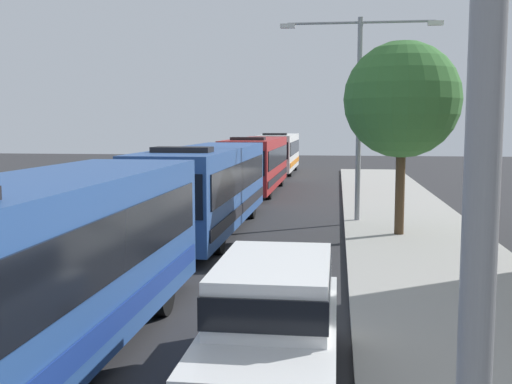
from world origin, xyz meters
The scene contains 7 objects.
bus_lead centered at (-1.30, 12.10, 1.69)m, with size 2.58×10.45×3.21m.
bus_second_in_line centered at (-1.30, 24.78, 1.69)m, with size 2.58×12.33×3.21m.
bus_middle centered at (-1.30, 38.34, 1.69)m, with size 2.58×11.71×3.21m.
bus_fourth_in_line centered at (-1.30, 51.99, 1.69)m, with size 2.58×10.57×3.21m.
white_suv centered at (2.40, 11.82, 1.03)m, with size 1.86×5.04×1.90m.
streetlamp_mid centered at (4.10, 27.37, 4.96)m, with size 6.10×0.28×7.76m.
roadside_tree centered at (5.42, 24.38, 4.69)m, with size 3.90×3.90×6.50m.
Camera 1 is at (3.30, 2.96, 3.90)m, focal length 43.67 mm.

